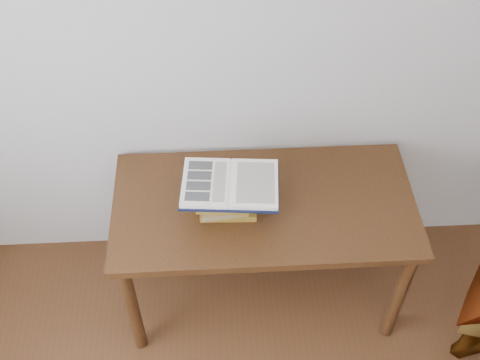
{
  "coord_description": "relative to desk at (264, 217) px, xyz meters",
  "views": [
    {
      "loc": [
        -0.13,
        -0.32,
        2.77
      ],
      "look_at": [
        -0.04,
        1.29,
        0.98
      ],
      "focal_mm": 45.0,
      "sensor_mm": 36.0,
      "label": 1
    }
  ],
  "objects": [
    {
      "name": "open_book",
      "position": [
        -0.15,
        -0.05,
        0.29
      ],
      "size": [
        0.43,
        0.31,
        0.03
      ],
      "rotation": [
        0.0,
        0.0,
        -0.09
      ],
      "color": "black",
      "rests_on": "book_stack"
    },
    {
      "name": "book_stack",
      "position": [
        -0.18,
        -0.02,
        0.19
      ],
      "size": [
        0.26,
        0.21,
        0.18
      ],
      "color": "olive",
      "rests_on": "desk"
    },
    {
      "name": "desk",
      "position": [
        0.0,
        0.0,
        0.0
      ],
      "size": [
        1.35,
        0.67,
        0.72
      ],
      "color": "#4B2912",
      "rests_on": "ground"
    }
  ]
}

